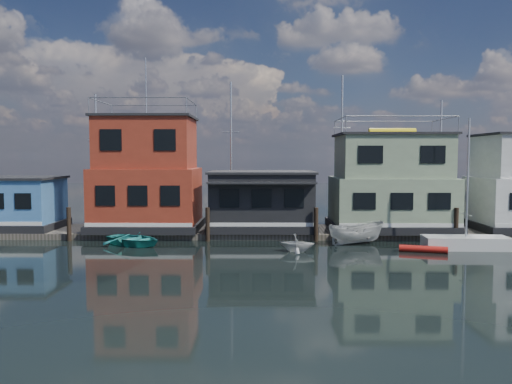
{
  "coord_description": "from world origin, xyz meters",
  "views": [
    {
      "loc": [
        -0.53,
        -22.71,
        5.49
      ],
      "look_at": [
        -0.9,
        12.0,
        3.0
      ],
      "focal_mm": 35.0,
      "sensor_mm": 36.0,
      "label": 1
    }
  ],
  "objects_px": {
    "day_sailer": "(466,242)",
    "houseboat_blue": "(13,203)",
    "motorboat": "(356,233)",
    "dinghy_teal": "(134,239)",
    "dinghy_white": "(297,243)",
    "houseboat_green": "(391,184)",
    "red_kayak": "(423,249)",
    "houseboat_red": "(147,176)",
    "houseboat_dark": "(262,200)"
  },
  "relations": [
    {
      "from": "day_sailer",
      "to": "houseboat_blue",
      "type": "bearing_deg",
      "value": 171.27
    },
    {
      "from": "day_sailer",
      "to": "motorboat",
      "type": "bearing_deg",
      "value": 167.55
    },
    {
      "from": "motorboat",
      "to": "day_sailer",
      "type": "xyz_separation_m",
      "value": [
        6.17,
        -1.55,
        -0.28
      ]
    },
    {
      "from": "motorboat",
      "to": "day_sailer",
      "type": "bearing_deg",
      "value": -118.67
    },
    {
      "from": "dinghy_teal",
      "to": "dinghy_white",
      "type": "height_order",
      "value": "dinghy_white"
    },
    {
      "from": "dinghy_teal",
      "to": "dinghy_white",
      "type": "bearing_deg",
      "value": -71.08
    },
    {
      "from": "houseboat_green",
      "to": "dinghy_teal",
      "type": "distance_m",
      "value": 17.71
    },
    {
      "from": "dinghy_teal",
      "to": "motorboat",
      "type": "relative_size",
      "value": 1.03
    },
    {
      "from": "houseboat_blue",
      "to": "red_kayak",
      "type": "bearing_deg",
      "value": -13.48
    },
    {
      "from": "houseboat_red",
      "to": "houseboat_green",
      "type": "bearing_deg",
      "value": 0.0
    },
    {
      "from": "dinghy_teal",
      "to": "dinghy_white",
      "type": "relative_size",
      "value": 1.92
    },
    {
      "from": "houseboat_red",
      "to": "day_sailer",
      "type": "distance_m",
      "value": 21.1
    },
    {
      "from": "houseboat_green",
      "to": "red_kayak",
      "type": "height_order",
      "value": "houseboat_green"
    },
    {
      "from": "motorboat",
      "to": "dinghy_white",
      "type": "bearing_deg",
      "value": 107.98
    },
    {
      "from": "houseboat_red",
      "to": "dinghy_teal",
      "type": "height_order",
      "value": "houseboat_red"
    },
    {
      "from": "houseboat_blue",
      "to": "red_kayak",
      "type": "xyz_separation_m",
      "value": [
        26.74,
        -6.41,
        -2.01
      ]
    },
    {
      "from": "dinghy_teal",
      "to": "dinghy_white",
      "type": "xyz_separation_m",
      "value": [
        9.87,
        -1.91,
        0.13
      ]
    },
    {
      "from": "dinghy_teal",
      "to": "houseboat_dark",
      "type": "bearing_deg",
      "value": -30.87
    },
    {
      "from": "dinghy_white",
      "to": "day_sailer",
      "type": "xyz_separation_m",
      "value": [
        10.06,
        0.94,
        -0.09
      ]
    },
    {
      "from": "houseboat_green",
      "to": "motorboat",
      "type": "relative_size",
      "value": 2.25
    },
    {
      "from": "houseboat_blue",
      "to": "houseboat_green",
      "type": "distance_m",
      "value": 26.53
    },
    {
      "from": "dinghy_teal",
      "to": "day_sailer",
      "type": "relative_size",
      "value": 0.5
    },
    {
      "from": "houseboat_blue",
      "to": "dinghy_white",
      "type": "bearing_deg",
      "value": -17.97
    },
    {
      "from": "dinghy_teal",
      "to": "day_sailer",
      "type": "height_order",
      "value": "day_sailer"
    },
    {
      "from": "dinghy_teal",
      "to": "houseboat_blue",
      "type": "bearing_deg",
      "value": 95.27
    },
    {
      "from": "houseboat_blue",
      "to": "houseboat_green",
      "type": "bearing_deg",
      "value": 0.0
    },
    {
      "from": "red_kayak",
      "to": "motorboat",
      "type": "xyz_separation_m",
      "value": [
        -3.34,
        2.56,
        0.53
      ]
    },
    {
      "from": "houseboat_green",
      "to": "houseboat_red",
      "type": "bearing_deg",
      "value": -180.0
    },
    {
      "from": "houseboat_dark",
      "to": "dinghy_teal",
      "type": "relative_size",
      "value": 1.92
    },
    {
      "from": "houseboat_green",
      "to": "motorboat",
      "type": "height_order",
      "value": "houseboat_green"
    },
    {
      "from": "houseboat_dark",
      "to": "red_kayak",
      "type": "distance_m",
      "value": 11.45
    },
    {
      "from": "houseboat_blue",
      "to": "dinghy_teal",
      "type": "height_order",
      "value": "houseboat_blue"
    },
    {
      "from": "houseboat_red",
      "to": "dinghy_white",
      "type": "xyz_separation_m",
      "value": [
        10.01,
        -6.33,
        -3.57
      ]
    },
    {
      "from": "houseboat_green",
      "to": "dinghy_teal",
      "type": "height_order",
      "value": "houseboat_green"
    },
    {
      "from": "houseboat_blue",
      "to": "houseboat_red",
      "type": "relative_size",
      "value": 0.54
    },
    {
      "from": "dinghy_teal",
      "to": "houseboat_green",
      "type": "bearing_deg",
      "value": -45.43
    },
    {
      "from": "dinghy_white",
      "to": "day_sailer",
      "type": "height_order",
      "value": "day_sailer"
    },
    {
      "from": "houseboat_blue",
      "to": "day_sailer",
      "type": "bearing_deg",
      "value": -10.34
    },
    {
      "from": "houseboat_green",
      "to": "houseboat_dark",
      "type": "bearing_deg",
      "value": -179.88
    },
    {
      "from": "dinghy_white",
      "to": "day_sailer",
      "type": "bearing_deg",
      "value": -75.26
    },
    {
      "from": "houseboat_dark",
      "to": "day_sailer",
      "type": "relative_size",
      "value": 0.96
    },
    {
      "from": "dinghy_white",
      "to": "motorboat",
      "type": "relative_size",
      "value": 0.54
    },
    {
      "from": "houseboat_blue",
      "to": "houseboat_dark",
      "type": "relative_size",
      "value": 0.86
    },
    {
      "from": "houseboat_dark",
      "to": "houseboat_green",
      "type": "distance_m",
      "value": 9.07
    },
    {
      "from": "red_kayak",
      "to": "day_sailer",
      "type": "distance_m",
      "value": 3.02
    },
    {
      "from": "houseboat_green",
      "to": "red_kayak",
      "type": "xyz_separation_m",
      "value": [
        0.24,
        -6.41,
        -3.36
      ]
    },
    {
      "from": "houseboat_red",
      "to": "houseboat_green",
      "type": "xyz_separation_m",
      "value": [
        17.0,
        0.0,
        -0.55
      ]
    },
    {
      "from": "houseboat_blue",
      "to": "houseboat_red",
      "type": "distance_m",
      "value": 9.69
    },
    {
      "from": "houseboat_blue",
      "to": "day_sailer",
      "type": "xyz_separation_m",
      "value": [
        29.57,
        -5.4,
        -1.76
      ]
    },
    {
      "from": "motorboat",
      "to": "day_sailer",
      "type": "relative_size",
      "value": 0.48
    }
  ]
}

